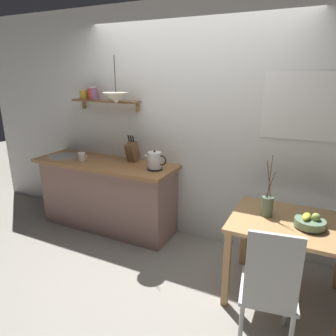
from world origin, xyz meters
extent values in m
plane|color=gray|center=(0.00, 0.00, 0.00)|extent=(14.00, 14.00, 0.00)
cube|color=white|center=(0.20, 0.65, 1.35)|extent=(6.80, 0.10, 2.70)
cube|color=white|center=(1.21, 0.59, 1.64)|extent=(0.85, 0.01, 0.65)
cube|color=silver|center=(1.21, 0.60, 1.64)|extent=(0.79, 0.01, 0.59)
cube|color=gray|center=(-1.00, 0.32, 0.43)|extent=(1.74, 0.52, 0.86)
cube|color=#9E6B3D|center=(-1.00, 0.30, 0.88)|extent=(1.83, 0.63, 0.04)
cylinder|color=#B7BABF|center=(-1.65, 0.28, 0.89)|extent=(0.38, 0.38, 0.01)
cube|color=brown|center=(-1.07, 0.49, 1.61)|extent=(0.92, 0.18, 0.02)
cube|color=#99754C|center=(-1.48, 0.57, 1.55)|extent=(0.02, 0.06, 0.12)
cube|color=#99754C|center=(-0.66, 0.57, 1.55)|extent=(0.02, 0.06, 0.12)
cylinder|color=gold|center=(-1.41, 0.49, 1.68)|extent=(0.10, 0.10, 0.11)
cylinder|color=silver|center=(-1.41, 0.49, 1.74)|extent=(0.10, 0.10, 0.01)
cylinder|color=#BC4238|center=(-1.27, 0.49, 1.70)|extent=(0.11, 0.11, 0.14)
cylinder|color=silver|center=(-1.27, 0.49, 1.77)|extent=(0.11, 0.11, 0.01)
cylinder|color=#7F5689|center=(-1.25, 0.49, 1.70)|extent=(0.09, 0.09, 0.15)
cylinder|color=silver|center=(-1.25, 0.49, 1.78)|extent=(0.10, 0.10, 0.01)
cube|color=tan|center=(1.21, -0.07, 0.73)|extent=(0.99, 0.78, 0.03)
cube|color=tan|center=(0.77, -0.41, 0.36)|extent=(0.06, 0.06, 0.71)
cube|color=tan|center=(0.77, 0.27, 0.36)|extent=(0.06, 0.06, 0.71)
cube|color=silver|center=(1.14, -0.65, 0.45)|extent=(0.45, 0.49, 0.03)
cube|color=silver|center=(1.17, -0.85, 0.74)|extent=(0.34, 0.08, 0.54)
cylinder|color=silver|center=(1.27, -0.43, 0.22)|extent=(0.03, 0.03, 0.44)
cylinder|color=silver|center=(0.95, -0.48, 0.22)|extent=(0.03, 0.03, 0.44)
cylinder|color=silver|center=(1.01, -0.86, 0.22)|extent=(0.03, 0.03, 0.44)
cylinder|color=slate|center=(1.35, -0.12, 0.75)|extent=(0.11, 0.11, 0.01)
cylinder|color=slate|center=(1.35, -0.12, 0.79)|extent=(0.24, 0.24, 0.06)
ellipsoid|color=yellow|center=(1.32, -0.12, 0.84)|extent=(0.07, 0.14, 0.04)
sphere|color=#8EA84C|center=(1.39, -0.11, 0.84)|extent=(0.07, 0.07, 0.07)
cylinder|color=#567056|center=(1.00, -0.04, 0.83)|extent=(0.10, 0.10, 0.17)
cylinder|color=brown|center=(1.00, -0.04, 1.08)|extent=(0.07, 0.03, 0.32)
cylinder|color=brown|center=(1.01, -0.05, 1.11)|extent=(0.02, 0.03, 0.37)
cylinder|color=brown|center=(1.02, -0.05, 1.04)|extent=(0.06, 0.03, 0.23)
cylinder|color=black|center=(-0.29, 0.29, 0.90)|extent=(0.18, 0.18, 0.02)
cylinder|color=white|center=(-0.29, 0.29, 1.01)|extent=(0.15, 0.15, 0.18)
sphere|color=black|center=(-0.29, 0.29, 1.11)|extent=(0.02, 0.02, 0.02)
cone|color=white|center=(-0.38, 0.29, 1.04)|extent=(0.04, 0.04, 0.04)
torus|color=black|center=(-0.20, 0.29, 1.01)|extent=(0.12, 0.02, 0.12)
cube|color=brown|center=(-0.69, 0.46, 1.03)|extent=(0.11, 0.19, 0.26)
cylinder|color=black|center=(-0.72, 0.44, 1.19)|extent=(0.02, 0.04, 0.08)
cylinder|color=black|center=(-0.69, 0.44, 1.19)|extent=(0.02, 0.04, 0.08)
cylinder|color=black|center=(-0.66, 0.44, 1.19)|extent=(0.02, 0.04, 0.08)
cylinder|color=white|center=(-1.28, 0.22, 0.95)|extent=(0.09, 0.09, 0.10)
torus|color=white|center=(-1.23, 0.22, 0.95)|extent=(0.07, 0.01, 0.07)
cylinder|color=black|center=(-0.73, 0.24, 1.93)|extent=(0.01, 0.01, 0.39)
cone|color=beige|center=(-0.73, 0.24, 1.68)|extent=(0.29, 0.29, 0.11)
sphere|color=white|center=(-0.73, 0.24, 1.65)|extent=(0.04, 0.04, 0.04)
camera|label=1|loc=(1.31, -2.63, 1.95)|focal=32.85mm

